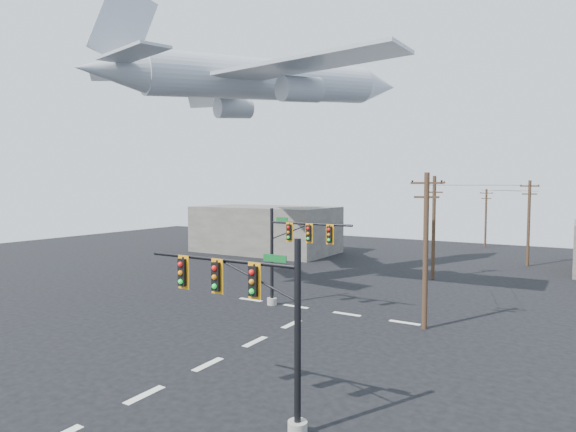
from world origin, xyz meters
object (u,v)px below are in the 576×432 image
Objects in this scene: utility_pole_a at (426,248)px; airliner at (267,81)px; utility_pole_c at (529,221)px; utility_pole_d at (486,217)px; utility_pole_b at (434,225)px; signal_mast_near at (255,318)px; signal_mast_far at (290,252)px.

airliner reaches higher than utility_pole_a.
utility_pole_c is (3.33, 28.85, -0.09)m from utility_pole_a.
utility_pole_c is 1.13× the size of utility_pole_d.
utility_pole_b is 20.18m from airliner.
utility_pole_c is at bearing -62.13° from utility_pole_d.
utility_pole_d reaches higher than signal_mast_near.
utility_pole_a reaches higher than utility_pole_d.
signal_mast_near is 0.77× the size of utility_pole_c.
utility_pole_c is at bearing 73.41° from utility_pole_a.
utility_pole_b reaches higher than signal_mast_far.
utility_pole_b is 14.51m from utility_pole_c.
utility_pole_c is 16.26m from utility_pole_d.
utility_pole_b is at bearing 92.78° from signal_mast_near.
signal_mast_near is 1.01× the size of signal_mast_far.
utility_pole_b reaches higher than utility_pole_c.
signal_mast_far is 0.75× the size of utility_pole_a.
signal_mast_near is at bearing -63.52° from signal_mast_far.
utility_pole_a reaches higher than signal_mast_far.
utility_pole_d reaches higher than signal_mast_far.
signal_mast_far is at bearing 116.48° from signal_mast_near.
utility_pole_b is 1.03× the size of utility_pole_c.
utility_pole_b is at bearing 69.44° from signal_mast_far.
signal_mast_near is 16.82m from signal_mast_far.
utility_pole_b is at bearing -30.01° from airliner.
utility_pole_a is 21.95m from airliner.
airliner is at bearing -105.47° from utility_pole_d.
signal_mast_far is at bearing 169.29° from utility_pole_a.
utility_pole_a is (9.59, -0.12, 0.97)m from signal_mast_far.
signal_mast_near is 0.75× the size of utility_pole_a.
utility_pole_b reaches higher than utility_pole_a.
signal_mast_far is 0.74× the size of utility_pole_b.
signal_mast_far is 0.76× the size of utility_pole_c.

